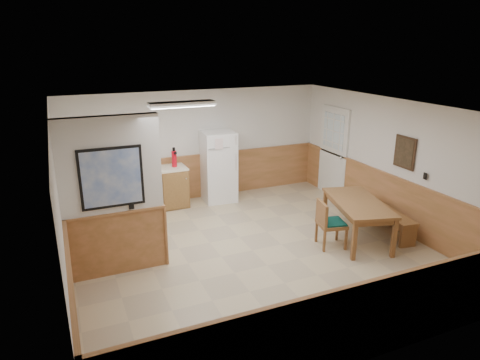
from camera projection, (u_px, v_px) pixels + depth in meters
name	position (u px, v px, depth m)	size (l,w,h in m)	color
ground	(252.00, 250.00, 7.53)	(6.00, 6.00, 0.00)	tan
ceiling	(254.00, 108.00, 6.76)	(6.00, 6.00, 0.02)	white
back_wall	(197.00, 145.00, 9.77)	(6.00, 0.02, 2.50)	silver
right_wall	(393.00, 164.00, 8.28)	(0.02, 6.00, 2.50)	silver
left_wall	(60.00, 210.00, 6.01)	(0.02, 6.00, 2.50)	silver
wainscot_back	(199.00, 177.00, 9.98)	(6.00, 0.04, 1.00)	#BB764A
wainscot_right	(388.00, 200.00, 8.51)	(0.04, 6.00, 1.00)	#BB764A
wainscot_left	(68.00, 257.00, 6.25)	(0.04, 6.00, 1.00)	#BB764A
partition_wall	(113.00, 199.00, 6.47)	(1.50, 0.20, 2.50)	silver
kitchen_counter	(150.00, 189.00, 9.27)	(2.20, 0.61, 1.00)	olive
exterior_door	(333.00, 152.00, 9.99)	(0.07, 1.02, 2.15)	silver
kitchen_window	(101.00, 141.00, 8.86)	(0.80, 0.04, 1.00)	silver
wall_painting	(405.00, 152.00, 7.92)	(0.04, 0.50, 0.60)	#352315
fluorescent_fixture	(182.00, 104.00, 7.61)	(1.20, 0.30, 0.09)	silver
refrigerator	(219.00, 166.00, 9.72)	(0.75, 0.75, 1.61)	white
dining_table	(358.00, 206.00, 7.77)	(1.23, 1.80, 0.75)	brown
dining_bench	(386.00, 215.00, 8.21)	(0.55, 1.55, 0.45)	brown
dining_chair	(327.00, 221.00, 7.54)	(0.72, 0.56, 0.85)	brown
fire_extinguisher	(174.00, 158.00, 9.29)	(0.14, 0.14, 0.43)	red
soap_bottle	(93.00, 170.00, 8.71)	(0.07, 0.07, 0.21)	#1A8F2E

